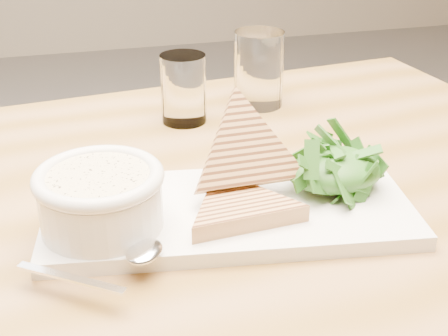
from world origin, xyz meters
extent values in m
cube|color=olive|center=(-0.22, -0.25, 0.73)|extent=(1.24, 0.90, 0.04)
cylinder|color=olive|center=(0.32, 0.09, 0.35)|extent=(0.06, 0.06, 0.71)
cube|color=white|center=(-0.13, -0.28, 0.75)|extent=(0.40, 0.22, 0.02)
cylinder|color=white|center=(-0.26, -0.29, 0.79)|extent=(0.12, 0.12, 0.05)
cylinder|color=beige|center=(-0.26, -0.29, 0.81)|extent=(0.10, 0.10, 0.01)
torus|color=white|center=(-0.26, -0.29, 0.82)|extent=(0.13, 0.13, 0.01)
ellipsoid|color=#1C4A16|center=(-0.01, -0.27, 0.78)|extent=(0.11, 0.09, 0.04)
ellipsoid|color=silver|center=(-0.23, -0.35, 0.77)|extent=(0.05, 0.05, 0.01)
cube|color=silver|center=(-0.30, -0.37, 0.77)|extent=(0.09, 0.07, 0.00)
cylinder|color=white|center=(-0.12, 0.00, 0.79)|extent=(0.06, 0.06, 0.10)
cylinder|color=white|center=(0.00, 0.03, 0.80)|extent=(0.07, 0.07, 0.11)
camera|label=1|loc=(-0.29, -0.82, 1.09)|focal=50.00mm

